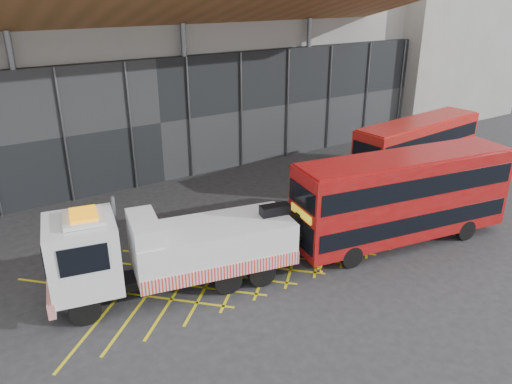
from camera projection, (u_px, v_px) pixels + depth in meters
ground_plane at (220, 262)px, 23.69m from camera, size 120.00×120.00×0.00m
road_markings at (275, 244)px, 25.28m from camera, size 23.16×7.16×0.01m
construction_building at (116, 34)px, 35.52m from camera, size 55.00×23.97×18.00m
east_building at (427, 10)px, 48.25m from camera, size 15.00×12.00×20.00m
recovery_truck at (167, 249)px, 20.84m from camera, size 12.14×4.83×4.21m
bus_towed at (403, 195)px, 24.59m from camera, size 11.65×4.43×4.63m
bus_second at (417, 148)px, 32.68m from camera, size 10.42×3.38×4.17m
worker at (320, 257)px, 22.68m from camera, size 0.41×0.57×1.47m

